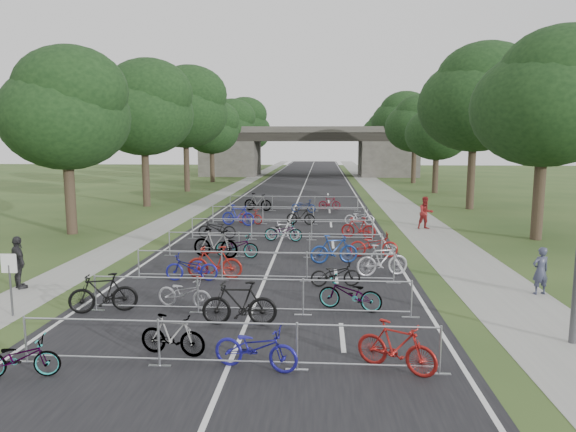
{
  "coord_description": "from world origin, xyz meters",
  "views": [
    {
      "loc": [
        2.05,
        -10.62,
        4.97
      ],
      "look_at": [
        0.27,
        15.92,
        1.1
      ],
      "focal_mm": 32.0,
      "sensor_mm": 36.0,
      "label": 1
    }
  ],
  "objects_px": {
    "bike_0": "(20,358)",
    "pedestrian_c": "(18,263)",
    "park_sign": "(10,273)",
    "overpass_bridge": "(308,151)",
    "bike_1": "(173,335)",
    "bike_2": "(256,348)",
    "pedestrian_b": "(426,213)",
    "pedestrian_a": "(540,271)"
  },
  "relations": [
    {
      "from": "overpass_bridge",
      "to": "pedestrian_b",
      "type": "distance_m",
      "value": 46.97
    },
    {
      "from": "overpass_bridge",
      "to": "bike_0",
      "type": "bearing_deg",
      "value": -93.74
    },
    {
      "from": "pedestrian_b",
      "to": "bike_1",
      "type": "bearing_deg",
      "value": -130.96
    },
    {
      "from": "bike_1",
      "to": "pedestrian_b",
      "type": "bearing_deg",
      "value": -16.78
    },
    {
      "from": "overpass_bridge",
      "to": "bike_2",
      "type": "distance_m",
      "value": 65.09
    },
    {
      "from": "bike_0",
      "to": "pedestrian_c",
      "type": "xyz_separation_m",
      "value": [
        -3.9,
        6.41,
        0.46
      ]
    },
    {
      "from": "park_sign",
      "to": "pedestrian_a",
      "type": "xyz_separation_m",
      "value": [
        15.98,
        3.17,
        -0.48
      ]
    },
    {
      "from": "park_sign",
      "to": "pedestrian_c",
      "type": "relative_size",
      "value": 1.01
    },
    {
      "from": "bike_0",
      "to": "bike_1",
      "type": "bearing_deg",
      "value": -75.45
    },
    {
      "from": "pedestrian_a",
      "to": "pedestrian_c",
      "type": "xyz_separation_m",
      "value": [
        -17.38,
        -0.49,
        0.11
      ]
    },
    {
      "from": "bike_0",
      "to": "pedestrian_a",
      "type": "height_order",
      "value": "pedestrian_a"
    },
    {
      "from": "pedestrian_c",
      "to": "bike_0",
      "type": "bearing_deg",
      "value": 163.41
    },
    {
      "from": "overpass_bridge",
      "to": "park_sign",
      "type": "distance_m",
      "value": 62.41
    },
    {
      "from": "pedestrian_c",
      "to": "pedestrian_b",
      "type": "bearing_deg",
      "value": -98.86
    },
    {
      "from": "bike_2",
      "to": "pedestrian_c",
      "type": "bearing_deg",
      "value": 70.35
    },
    {
      "from": "overpass_bridge",
      "to": "bike_0",
      "type": "relative_size",
      "value": 18.57
    },
    {
      "from": "park_sign",
      "to": "bike_0",
      "type": "xyz_separation_m",
      "value": [
        2.5,
        -3.73,
        -0.83
      ]
    },
    {
      "from": "bike_1",
      "to": "bike_2",
      "type": "distance_m",
      "value": 2.13
    },
    {
      "from": "overpass_bridge",
      "to": "bike_2",
      "type": "relative_size",
      "value": 16.08
    },
    {
      "from": "overpass_bridge",
      "to": "bike_1",
      "type": "height_order",
      "value": "overpass_bridge"
    },
    {
      "from": "bike_0",
      "to": "bike_2",
      "type": "height_order",
      "value": "bike_2"
    },
    {
      "from": "bike_0",
      "to": "bike_1",
      "type": "relative_size",
      "value": 1.03
    },
    {
      "from": "bike_0",
      "to": "park_sign",
      "type": "bearing_deg",
      "value": 23.61
    },
    {
      "from": "bike_1",
      "to": "pedestrian_c",
      "type": "relative_size",
      "value": 0.9
    },
    {
      "from": "bike_1",
      "to": "pedestrian_c",
      "type": "distance_m",
      "value": 8.49
    },
    {
      "from": "park_sign",
      "to": "pedestrian_c",
      "type": "height_order",
      "value": "park_sign"
    },
    {
      "from": "overpass_bridge",
      "to": "bike_0",
      "type": "distance_m",
      "value": 65.94
    },
    {
      "from": "bike_0",
      "to": "pedestrian_a",
      "type": "relative_size",
      "value": 1.06
    },
    {
      "from": "pedestrian_b",
      "to": "overpass_bridge",
      "type": "bearing_deg",
      "value": 86.04
    },
    {
      "from": "park_sign",
      "to": "pedestrian_b",
      "type": "xyz_separation_m",
      "value": [
        14.75,
        15.79,
        -0.34
      ]
    },
    {
      "from": "bike_0",
      "to": "overpass_bridge",
      "type": "bearing_deg",
      "value": -13.98
    },
    {
      "from": "park_sign",
      "to": "bike_0",
      "type": "bearing_deg",
      "value": -56.16
    },
    {
      "from": "park_sign",
      "to": "pedestrian_c",
      "type": "bearing_deg",
      "value": 117.58
    },
    {
      "from": "bike_0",
      "to": "pedestrian_c",
      "type": "distance_m",
      "value": 7.52
    },
    {
      "from": "bike_0",
      "to": "pedestrian_c",
      "type": "height_order",
      "value": "pedestrian_c"
    },
    {
      "from": "pedestrian_a",
      "to": "pedestrian_c",
      "type": "bearing_deg",
      "value": -13.21
    },
    {
      "from": "bike_2",
      "to": "pedestrian_b",
      "type": "distance_m",
      "value": 20.18
    },
    {
      "from": "bike_0",
      "to": "pedestrian_a",
      "type": "xyz_separation_m",
      "value": [
        13.48,
        6.9,
        0.35
      ]
    },
    {
      "from": "bike_1",
      "to": "pedestrian_c",
      "type": "bearing_deg",
      "value": 63.73
    },
    {
      "from": "overpass_bridge",
      "to": "pedestrian_a",
      "type": "distance_m",
      "value": 59.6
    },
    {
      "from": "pedestrian_a",
      "to": "pedestrian_b",
      "type": "relative_size",
      "value": 0.85
    },
    {
      "from": "pedestrian_a",
      "to": "pedestrian_c",
      "type": "relative_size",
      "value": 0.87
    }
  ]
}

